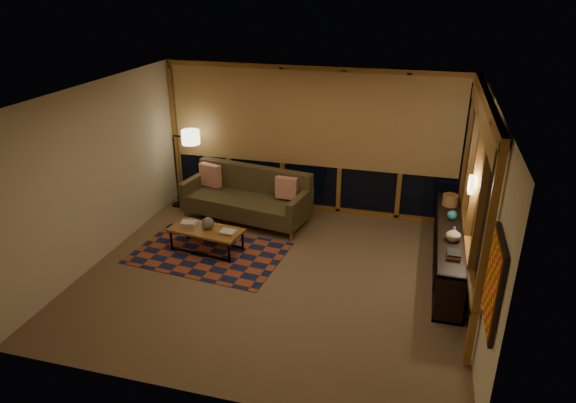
% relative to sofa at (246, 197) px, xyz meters
% --- Properties ---
extents(floor, '(5.50, 5.00, 0.01)m').
position_rel_sofa_xyz_m(floor, '(1.02, -1.68, -0.46)').
color(floor, brown).
rests_on(floor, ground).
extents(ceiling, '(5.50, 5.00, 0.01)m').
position_rel_sofa_xyz_m(ceiling, '(1.02, -1.68, 2.24)').
color(ceiling, silver).
rests_on(ceiling, walls).
extents(walls, '(5.51, 5.01, 2.70)m').
position_rel_sofa_xyz_m(walls, '(1.02, -1.68, 0.89)').
color(walls, beige).
rests_on(walls, floor).
extents(window_wall_back, '(5.30, 0.16, 2.60)m').
position_rel_sofa_xyz_m(window_wall_back, '(1.02, 0.75, 0.89)').
color(window_wall_back, '#925F2E').
rests_on(window_wall_back, walls).
extents(window_wall_right, '(0.16, 3.70, 2.60)m').
position_rel_sofa_xyz_m(window_wall_right, '(3.70, -1.08, 0.89)').
color(window_wall_right, '#925F2E').
rests_on(window_wall_right, walls).
extents(wall_art, '(0.06, 0.74, 0.94)m').
position_rel_sofa_xyz_m(wall_art, '(3.73, -3.53, 0.99)').
color(wall_art, red).
rests_on(wall_art, walls).
extents(wall_sconce, '(0.12, 0.18, 0.22)m').
position_rel_sofa_xyz_m(wall_sconce, '(3.64, -1.23, 1.09)').
color(wall_sconce, '#FFEAB3').
rests_on(wall_sconce, walls).
extents(sofa, '(2.38, 1.29, 0.92)m').
position_rel_sofa_xyz_m(sofa, '(0.00, 0.00, 0.00)').
color(sofa, brown).
rests_on(sofa, floor).
extents(pillow_left, '(0.44, 0.26, 0.42)m').
position_rel_sofa_xyz_m(pillow_left, '(-0.78, 0.28, 0.21)').
color(pillow_left, red).
rests_on(pillow_left, sofa).
extents(pillow_right, '(0.39, 0.15, 0.38)m').
position_rel_sofa_xyz_m(pillow_right, '(0.75, 0.05, 0.19)').
color(pillow_right, red).
rests_on(pillow_right, sofa).
extents(area_rug, '(2.48, 1.77, 0.01)m').
position_rel_sofa_xyz_m(area_rug, '(-0.17, -1.33, -0.46)').
color(area_rug, brown).
rests_on(area_rug, floor).
extents(coffee_table, '(1.22, 0.69, 0.39)m').
position_rel_sofa_xyz_m(coffee_table, '(-0.23, -1.24, -0.27)').
color(coffee_table, '#925F2E').
rests_on(coffee_table, floor).
extents(book_stack_a, '(0.30, 0.26, 0.08)m').
position_rel_sofa_xyz_m(book_stack_a, '(-0.55, -1.19, -0.04)').
color(book_stack_a, silver).
rests_on(book_stack_a, coffee_table).
extents(book_stack_b, '(0.25, 0.20, 0.05)m').
position_rel_sofa_xyz_m(book_stack_b, '(0.16, -1.27, -0.05)').
color(book_stack_b, silver).
rests_on(book_stack_b, coffee_table).
extents(ceramic_pot, '(0.24, 0.24, 0.20)m').
position_rel_sofa_xyz_m(ceramic_pot, '(-0.20, -1.22, 0.03)').
color(ceramic_pot, black).
rests_on(ceramic_pot, coffee_table).
extents(floor_lamp, '(0.52, 0.35, 1.53)m').
position_rel_sofa_xyz_m(floor_lamp, '(-1.50, 0.31, 0.30)').
color(floor_lamp, black).
rests_on(floor_lamp, floor).
extents(bookshelf, '(0.40, 2.80, 0.70)m').
position_rel_sofa_xyz_m(bookshelf, '(3.51, -0.85, -0.11)').
color(bookshelf, black).
rests_on(bookshelf, floor).
extents(basket, '(0.29, 0.29, 0.18)m').
position_rel_sofa_xyz_m(basket, '(3.49, 0.02, 0.33)').
color(basket, brown).
rests_on(basket, bookshelf).
extents(teal_bowl, '(0.18, 0.18, 0.15)m').
position_rel_sofa_xyz_m(teal_bowl, '(3.51, -0.54, 0.31)').
color(teal_bowl, teal).
rests_on(teal_bowl, bookshelf).
extents(vase, '(0.25, 0.25, 0.21)m').
position_rel_sofa_xyz_m(vase, '(3.51, -1.25, 0.34)').
color(vase, tan).
rests_on(vase, bookshelf).
extents(shelf_book_stack, '(0.22, 0.27, 0.07)m').
position_rel_sofa_xyz_m(shelf_book_stack, '(3.51, -1.71, 0.27)').
color(shelf_book_stack, silver).
rests_on(shelf_book_stack, bookshelf).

